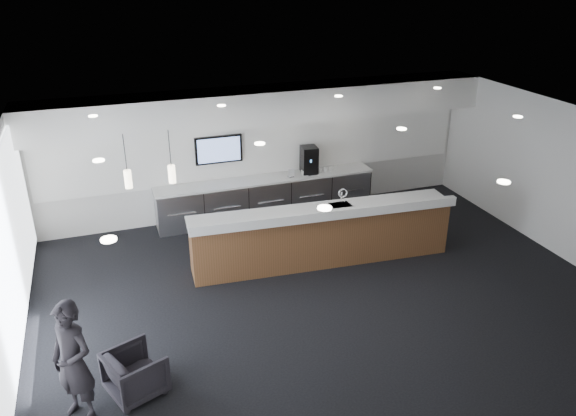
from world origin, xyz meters
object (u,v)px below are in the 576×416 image
object	(u,v)px
service_counter	(322,235)
lounge_guest	(73,362)
armchair	(136,373)
coffee_machine	(309,160)

from	to	relation	value
service_counter	lounge_guest	xyz separation A→B (m)	(-4.54, -2.77, 0.29)
service_counter	armchair	bearing A→B (deg)	-141.91
service_counter	lounge_guest	distance (m)	5.33
armchair	lounge_guest	xyz separation A→B (m)	(-0.73, -0.19, 0.53)
coffee_machine	armchair	bearing A→B (deg)	-126.39
service_counter	coffee_machine	distance (m)	2.58
coffee_machine	armchair	xyz separation A→B (m)	(-4.46, -4.98, -0.93)
service_counter	coffee_machine	xyz separation A→B (m)	(0.65, 2.40, 0.68)
coffee_machine	lounge_guest	bearing A→B (deg)	-129.61
armchair	lounge_guest	distance (m)	0.92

